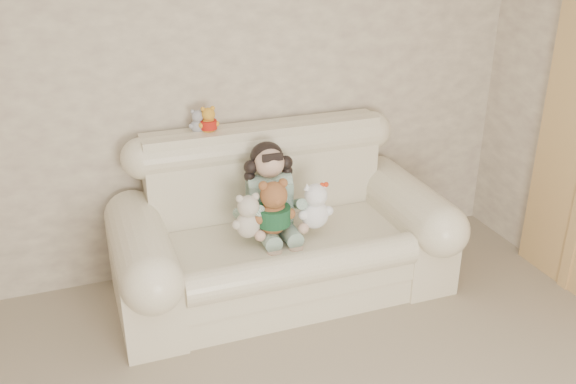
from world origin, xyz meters
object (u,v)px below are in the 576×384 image
(seated_child, at_px, (269,187))
(brown_teddy, at_px, (273,202))
(white_cat, at_px, (315,201))
(sofa, at_px, (283,220))
(cream_teddy, at_px, (248,212))

(seated_child, height_order, brown_teddy, seated_child)
(white_cat, bearing_deg, seated_child, 138.54)
(sofa, relative_size, cream_teddy, 6.43)
(white_cat, bearing_deg, brown_teddy, 177.92)
(brown_teddy, xyz_separation_m, white_cat, (0.26, -0.02, -0.03))
(sofa, distance_m, white_cat, 0.26)
(brown_teddy, bearing_deg, sofa, 27.61)
(white_cat, distance_m, cream_teddy, 0.42)
(sofa, height_order, white_cat, sofa)
(seated_child, distance_m, white_cat, 0.31)
(seated_child, bearing_deg, sofa, -46.94)
(brown_teddy, distance_m, cream_teddy, 0.16)
(brown_teddy, bearing_deg, cream_teddy, 155.31)
(sofa, relative_size, brown_teddy, 5.13)
(seated_child, distance_m, brown_teddy, 0.20)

